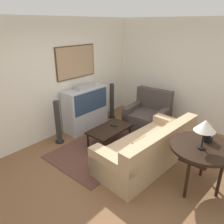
{
  "coord_description": "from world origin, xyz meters",
  "views": [
    {
      "loc": [
        -2.78,
        -2.07,
        2.57
      ],
      "look_at": [
        0.57,
        0.81,
        0.75
      ],
      "focal_mm": 35.0,
      "sensor_mm": 36.0,
      "label": 1
    }
  ],
  "objects_px": {
    "coffee_table": "(110,130)",
    "speaker_tower_right": "(112,102)",
    "table_lamp": "(205,126)",
    "speaker_tower_left": "(58,123)",
    "tv": "(86,108)",
    "couch": "(149,149)",
    "mantel_clock": "(209,136)",
    "armchair": "(148,116)",
    "console_table": "(203,150)"
  },
  "relations": [
    {
      "from": "couch",
      "to": "speaker_tower_left",
      "type": "height_order",
      "value": "speaker_tower_left"
    },
    {
      "from": "coffee_table",
      "to": "couch",
      "type": "bearing_deg",
      "value": -92.93
    },
    {
      "from": "speaker_tower_left",
      "to": "speaker_tower_right",
      "type": "distance_m",
      "value": 1.86
    },
    {
      "from": "coffee_table",
      "to": "speaker_tower_right",
      "type": "bearing_deg",
      "value": 38.67
    },
    {
      "from": "coffee_table",
      "to": "mantel_clock",
      "type": "bearing_deg",
      "value": -87.53
    },
    {
      "from": "couch",
      "to": "mantel_clock",
      "type": "xyz_separation_m",
      "value": [
        0.14,
        -0.99,
        0.59
      ]
    },
    {
      "from": "table_lamp",
      "to": "speaker_tower_right",
      "type": "bearing_deg",
      "value": 65.34
    },
    {
      "from": "table_lamp",
      "to": "mantel_clock",
      "type": "height_order",
      "value": "table_lamp"
    },
    {
      "from": "table_lamp",
      "to": "console_table",
      "type": "bearing_deg",
      "value": -2.06
    },
    {
      "from": "console_table",
      "to": "speaker_tower_right",
      "type": "distance_m",
      "value": 3.24
    },
    {
      "from": "console_table",
      "to": "speaker_tower_right",
      "type": "height_order",
      "value": "speaker_tower_right"
    },
    {
      "from": "tv",
      "to": "console_table",
      "type": "relative_size",
      "value": 1.18
    },
    {
      "from": "armchair",
      "to": "coffee_table",
      "type": "xyz_separation_m",
      "value": [
        -1.31,
        0.19,
        0.04
      ]
    },
    {
      "from": "speaker_tower_right",
      "to": "tv",
      "type": "bearing_deg",
      "value": 174.68
    },
    {
      "from": "console_table",
      "to": "speaker_tower_left",
      "type": "distance_m",
      "value": 3.04
    },
    {
      "from": "speaker_tower_left",
      "to": "table_lamp",
      "type": "bearing_deg",
      "value": -80.56
    },
    {
      "from": "couch",
      "to": "coffee_table",
      "type": "relative_size",
      "value": 2.22
    },
    {
      "from": "table_lamp",
      "to": "speaker_tower_left",
      "type": "xyz_separation_m",
      "value": [
        -0.49,
        2.97,
        -0.7
      ]
    },
    {
      "from": "table_lamp",
      "to": "speaker_tower_right",
      "type": "relative_size",
      "value": 0.47
    },
    {
      "from": "coffee_table",
      "to": "console_table",
      "type": "relative_size",
      "value": 1.0
    },
    {
      "from": "tv",
      "to": "speaker_tower_right",
      "type": "bearing_deg",
      "value": -5.32
    },
    {
      "from": "table_lamp",
      "to": "speaker_tower_left",
      "type": "distance_m",
      "value": 3.09
    },
    {
      "from": "console_table",
      "to": "mantel_clock",
      "type": "height_order",
      "value": "mantel_clock"
    },
    {
      "from": "couch",
      "to": "armchair",
      "type": "bearing_deg",
      "value": -143.48
    },
    {
      "from": "speaker_tower_left",
      "to": "speaker_tower_right",
      "type": "xyz_separation_m",
      "value": [
        1.86,
        0.0,
        0.0
      ]
    },
    {
      "from": "mantel_clock",
      "to": "speaker_tower_right",
      "type": "distance_m",
      "value": 3.18
    },
    {
      "from": "table_lamp",
      "to": "couch",
      "type": "bearing_deg",
      "value": 80.87
    },
    {
      "from": "couch",
      "to": "console_table",
      "type": "relative_size",
      "value": 2.23
    },
    {
      "from": "couch",
      "to": "coffee_table",
      "type": "bearing_deg",
      "value": -88.93
    },
    {
      "from": "tv",
      "to": "couch",
      "type": "xyz_separation_m",
      "value": [
        -0.28,
        -2.07,
        -0.26
      ]
    },
    {
      "from": "tv",
      "to": "table_lamp",
      "type": "distance_m",
      "value": 3.15
    },
    {
      "from": "armchair",
      "to": "couch",
      "type": "bearing_deg",
      "value": -62.52
    },
    {
      "from": "coffee_table",
      "to": "console_table",
      "type": "bearing_deg",
      "value": -93.49
    },
    {
      "from": "table_lamp",
      "to": "speaker_tower_left",
      "type": "bearing_deg",
      "value": 99.44
    },
    {
      "from": "couch",
      "to": "speaker_tower_right",
      "type": "relative_size",
      "value": 2.21
    },
    {
      "from": "table_lamp",
      "to": "speaker_tower_right",
      "type": "xyz_separation_m",
      "value": [
        1.36,
        2.97,
        -0.7
      ]
    },
    {
      "from": "couch",
      "to": "table_lamp",
      "type": "xyz_separation_m",
      "value": [
        -0.16,
        -0.99,
        0.88
      ]
    },
    {
      "from": "speaker_tower_left",
      "to": "couch",
      "type": "bearing_deg",
      "value": -71.76
    },
    {
      "from": "armchair",
      "to": "mantel_clock",
      "type": "distance_m",
      "value": 2.3
    },
    {
      "from": "armchair",
      "to": "speaker_tower_left",
      "type": "bearing_deg",
      "value": -123.81
    },
    {
      "from": "tv",
      "to": "speaker_tower_right",
      "type": "xyz_separation_m",
      "value": [
        0.93,
        -0.09,
        -0.07
      ]
    },
    {
      "from": "coffee_table",
      "to": "table_lamp",
      "type": "height_order",
      "value": "table_lamp"
    },
    {
      "from": "mantel_clock",
      "to": "console_table",
      "type": "bearing_deg",
      "value": -179.41
    },
    {
      "from": "tv",
      "to": "couch",
      "type": "relative_size",
      "value": 0.53
    },
    {
      "from": "speaker_tower_left",
      "to": "tv",
      "type": "bearing_deg",
      "value": 5.32
    },
    {
      "from": "coffee_table",
      "to": "table_lamp",
      "type": "distance_m",
      "value": 2.22
    },
    {
      "from": "tv",
      "to": "couch",
      "type": "height_order",
      "value": "tv"
    },
    {
      "from": "armchair",
      "to": "table_lamp",
      "type": "height_order",
      "value": "table_lamp"
    },
    {
      "from": "tv",
      "to": "couch",
      "type": "bearing_deg",
      "value": -97.6
    },
    {
      "from": "couch",
      "to": "tv",
      "type": "bearing_deg",
      "value": -93.61
    }
  ]
}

